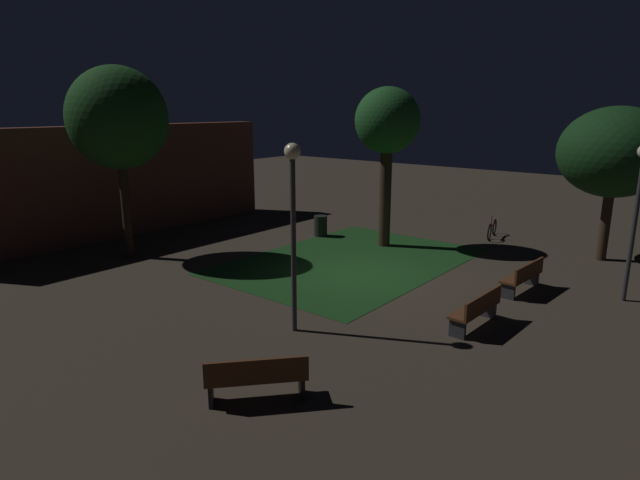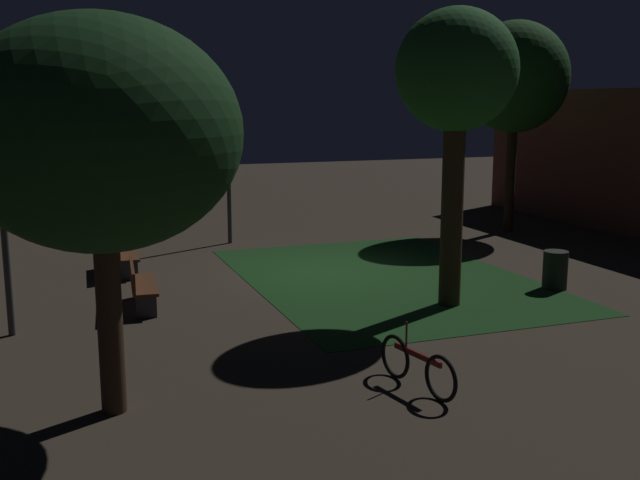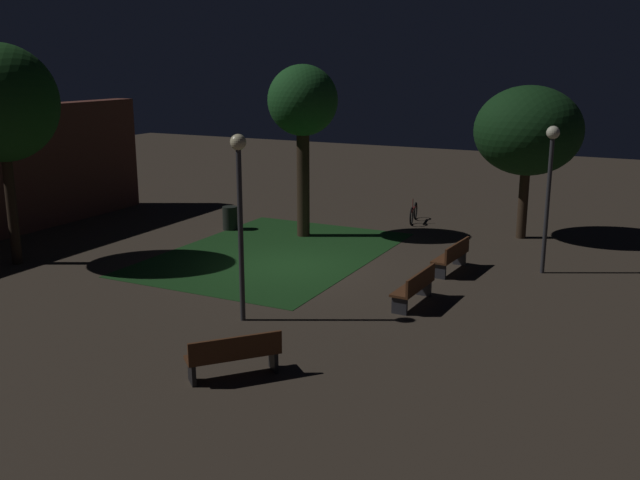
# 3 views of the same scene
# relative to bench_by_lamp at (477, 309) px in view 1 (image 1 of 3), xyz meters

# --- Properties ---
(ground_plane) EXTENTS (60.00, 60.00, 0.00)m
(ground_plane) POSITION_rel_bench_by_lamp_xyz_m (1.60, 4.40, -0.48)
(ground_plane) COLOR #3D3328
(grass_lawn) EXTENTS (8.78, 6.17, 0.01)m
(grass_lawn) POSITION_rel_bench_by_lamp_xyz_m (2.64, 5.58, -0.48)
(grass_lawn) COLOR #194219
(grass_lawn) RESTS_ON ground
(bench_by_lamp) EXTENTS (1.82, 0.56, 0.88)m
(bench_by_lamp) POSITION_rel_bench_by_lamp_xyz_m (0.00, 0.00, 0.00)
(bench_by_lamp) COLOR #512D19
(bench_by_lamp) RESTS_ON ground
(bench_back_row) EXTENTS (1.83, 0.62, 0.88)m
(bench_back_row) POSITION_rel_bench_by_lamp_xyz_m (3.19, 0.00, 0.00)
(bench_back_row) COLOR #512D19
(bench_back_row) RESTS_ON ground
(bench_front_right) EXTENTS (1.67, 1.55, 0.88)m
(bench_front_right) POSITION_rel_bench_by_lamp_xyz_m (-5.52, 1.68, 0.00)
(bench_front_right) COLOR #512D19
(bench_front_right) RESTS_ON ground
(tree_lawn_side) EXTENTS (2.33, 2.33, 5.77)m
(tree_lawn_side) POSITION_rel_bench_by_lamp_xyz_m (5.13, 5.83, 3.98)
(tree_lawn_side) COLOR #38281C
(tree_lawn_side) RESTS_ON ground
(tree_left_canopy) EXTENTS (3.22, 3.22, 6.38)m
(tree_left_canopy) POSITION_rel_bench_by_lamp_xyz_m (-1.75, 11.85, 4.21)
(tree_left_canopy) COLOR #2D2116
(tree_left_canopy) RESTS_ON ground
(tree_back_right) EXTENTS (3.54, 3.54, 5.11)m
(tree_back_right) POSITION_rel_bench_by_lamp_xyz_m (8.20, -0.94, 3.14)
(tree_back_right) COLOR #38281C
(tree_back_right) RESTS_ON ground
(lamp_post_path_center) EXTENTS (0.36, 0.36, 4.16)m
(lamp_post_path_center) POSITION_rel_bench_by_lamp_xyz_m (4.25, -2.33, 2.38)
(lamp_post_path_center) COLOR #333338
(lamp_post_path_center) RESTS_ON ground
(lamp_post_plaza_west) EXTENTS (0.36, 0.36, 4.32)m
(lamp_post_plaza_west) POSITION_rel_bench_by_lamp_xyz_m (-2.80, 3.23, 2.47)
(lamp_post_plaza_west) COLOR #333338
(lamp_post_plaza_west) RESTS_ON ground
(trash_bin) EXTENTS (0.53, 0.53, 0.84)m
(trash_bin) POSITION_rel_bench_by_lamp_xyz_m (4.79, 8.62, -0.06)
(trash_bin) COLOR black
(trash_bin) RESTS_ON ground
(bicycle) EXTENTS (1.67, 0.38, 0.93)m
(bicycle) POSITION_rel_bench_by_lamp_xyz_m (8.89, 3.16, -0.14)
(bicycle) COLOR black
(bicycle) RESTS_ON ground
(building_wall_backdrop) EXTENTS (13.88, 0.80, 4.38)m
(building_wall_backdrop) POSITION_rel_bench_by_lamp_xyz_m (-0.02, 15.00, 1.71)
(building_wall_backdrop) COLOR brown
(building_wall_backdrop) RESTS_ON ground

